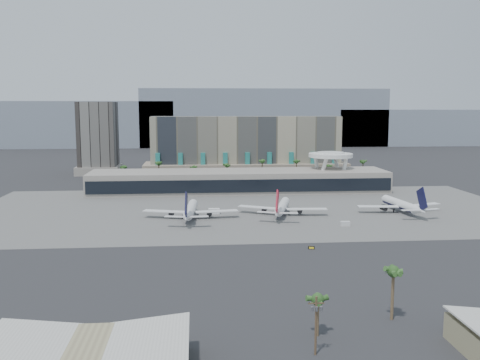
{
  "coord_description": "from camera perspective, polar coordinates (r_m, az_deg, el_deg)",
  "views": [
    {
      "loc": [
        -25.22,
        -194.12,
        48.58
      ],
      "look_at": [
        -5.43,
        40.0,
        16.27
      ],
      "focal_mm": 40.0,
      "sensor_mm": 36.0,
      "label": 1
    }
  ],
  "objects": [
    {
      "name": "airliner_left",
      "position": [
        234.42,
        -5.33,
        -3.22
      ],
      "size": [
        42.02,
        43.39,
        14.97
      ],
      "rotation": [
        0.0,
        0.0,
        -0.08
      ],
      "color": "white",
      "rests_on": "ground"
    },
    {
      "name": "apron_pad",
      "position": [
        255.06,
        0.93,
        -3.15
      ],
      "size": [
        260.0,
        130.0,
        0.06
      ],
      "primitive_type": "cube",
      "color": "#5B5B59",
      "rests_on": "ground"
    },
    {
      "name": "near_palm_b",
      "position": [
        128.41,
        16.03,
        -9.98
      ],
      "size": [
        6.0,
        6.0,
        12.84
      ],
      "color": "brown",
      "rests_on": "ground"
    },
    {
      "name": "mountain_ridge",
      "position": [
        666.5,
        -0.26,
        6.22
      ],
      "size": [
        680.0,
        60.0,
        70.0
      ],
      "color": "gray",
      "rests_on": "ground"
    },
    {
      "name": "airliner_centre",
      "position": [
        241.93,
        4.49,
        -2.9
      ],
      "size": [
        39.55,
        41.01,
        14.5
      ],
      "rotation": [
        0.0,
        0.0,
        -0.27
      ],
      "color": "white",
      "rests_on": "ground"
    },
    {
      "name": "ground",
      "position": [
        201.69,
        2.51,
        -6.12
      ],
      "size": [
        900.0,
        900.0,
        0.0
      ],
      "primitive_type": "plane",
      "color": "#232326",
      "rests_on": "ground"
    },
    {
      "name": "saucer_structure",
      "position": [
        321.74,
        9.64,
        2.35
      ],
      "size": [
        26.0,
        26.0,
        21.89
      ],
      "color": "white",
      "rests_on": "ground"
    },
    {
      "name": "office_tower",
      "position": [
        401.07,
        -14.88,
        3.9
      ],
      "size": [
        30.0,
        30.0,
        52.0
      ],
      "color": "black",
      "rests_on": "ground"
    },
    {
      "name": "utility_pole",
      "position": [
        108.93,
        8.12,
        -14.61
      ],
      "size": [
        3.2,
        0.85,
        12.0
      ],
      "color": "#4C3826",
      "rests_on": "ground"
    },
    {
      "name": "near_palm_a",
      "position": [
        117.51,
        8.28,
        -13.14
      ],
      "size": [
        6.0,
        6.0,
        9.49
      ],
      "color": "brown",
      "rests_on": "ground"
    },
    {
      "name": "taxiway_sign",
      "position": [
        186.56,
        7.62,
        -7.17
      ],
      "size": [
        2.27,
        0.73,
        1.02
      ],
      "rotation": [
        0.0,
        0.0,
        -0.19
      ],
      "color": "black",
      "rests_on": "ground"
    },
    {
      "name": "palm_row",
      "position": [
        342.77,
        0.59,
        1.45
      ],
      "size": [
        157.8,
        2.8,
        13.1
      ],
      "color": "brown",
      "rests_on": "ground"
    },
    {
      "name": "terminal",
      "position": [
        307.89,
        -0.09,
        -0.02
      ],
      "size": [
        170.0,
        32.5,
        14.5
      ],
      "color": "gray",
      "rests_on": "ground"
    },
    {
      "name": "service_vehicle_b",
      "position": [
        224.12,
        11.16,
        -4.59
      ],
      "size": [
        3.8,
        2.26,
        1.92
      ],
      "primitive_type": "cube",
      "rotation": [
        0.0,
        0.0,
        -0.03
      ],
      "color": "silver",
      "rests_on": "ground"
    },
    {
      "name": "hotel",
      "position": [
        371.57,
        0.63,
        2.92
      ],
      "size": [
        140.0,
        30.0,
        42.0
      ],
      "color": "tan",
      "rests_on": "ground"
    },
    {
      "name": "service_vehicle_a",
      "position": [
        244.44,
        -2.78,
        -3.35
      ],
      "size": [
        5.14,
        2.63,
        2.48
      ],
      "primitive_type": "cube",
      "rotation": [
        0.0,
        0.0,
        -0.03
      ],
      "color": "white",
      "rests_on": "ground"
    },
    {
      "name": "airliner_right",
      "position": [
        258.31,
        16.82,
        -2.52
      ],
      "size": [
        40.85,
        42.25,
        14.6
      ],
      "rotation": [
        0.0,
        0.0,
        0.11
      ],
      "color": "white",
      "rests_on": "ground"
    }
  ]
}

